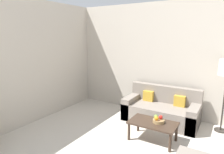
# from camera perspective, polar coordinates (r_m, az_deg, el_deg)

# --- Properties ---
(wall_back) EXTENTS (7.85, 0.06, 2.70)m
(wall_back) POSITION_cam_1_polar(r_m,az_deg,el_deg) (4.79, 23.99, 3.86)
(wall_back) COLOR #BCB2A3
(wall_back) RESTS_ON ground_plane
(sofa_loveseat) EXTENTS (1.62, 0.77, 0.78)m
(sofa_loveseat) POSITION_cam_1_polar(r_m,az_deg,el_deg) (4.72, 13.83, -9.18)
(sofa_loveseat) COLOR gray
(sofa_loveseat) RESTS_ON ground_plane
(coffee_table) EXTENTS (0.86, 0.51, 0.36)m
(coffee_table) POSITION_cam_1_polar(r_m,az_deg,el_deg) (3.86, 11.59, -13.24)
(coffee_table) COLOR #38281E
(coffee_table) RESTS_ON ground_plane
(fruit_bowl) EXTENTS (0.21, 0.21, 0.06)m
(fruit_bowl) POSITION_cam_1_polar(r_m,az_deg,el_deg) (3.84, 13.17, -12.16)
(fruit_bowl) COLOR #997A4C
(fruit_bowl) RESTS_ON coffee_table
(apple_red) EXTENTS (0.07, 0.07, 0.07)m
(apple_red) POSITION_cam_1_polar(r_m,az_deg,el_deg) (3.84, 13.74, -11.09)
(apple_red) COLOR red
(apple_red) RESTS_ON fruit_bowl
(apple_green) EXTENTS (0.07, 0.07, 0.07)m
(apple_green) POSITION_cam_1_polar(r_m,az_deg,el_deg) (3.85, 12.46, -10.99)
(apple_green) COLOR olive
(apple_green) RESTS_ON fruit_bowl
(orange_fruit) EXTENTS (0.08, 0.08, 0.08)m
(orange_fruit) POSITION_cam_1_polar(r_m,az_deg,el_deg) (3.77, 12.59, -11.47)
(orange_fruit) COLOR orange
(orange_fruit) RESTS_ON fruit_bowl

